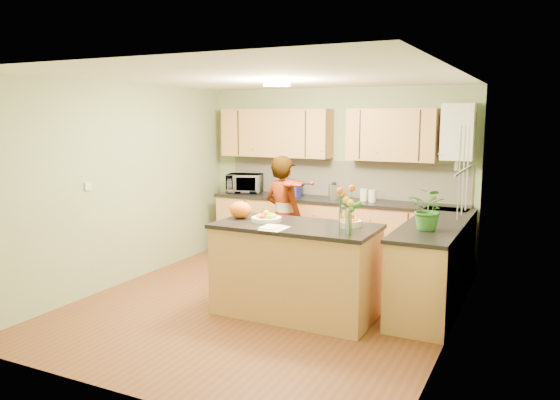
% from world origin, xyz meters
% --- Properties ---
extents(floor, '(4.50, 4.50, 0.00)m').
position_xyz_m(floor, '(0.00, 0.00, 0.00)').
color(floor, brown).
rests_on(floor, ground).
extents(ceiling, '(4.00, 4.50, 0.02)m').
position_xyz_m(ceiling, '(0.00, 0.00, 2.50)').
color(ceiling, white).
rests_on(ceiling, wall_back).
extents(wall_back, '(4.00, 0.02, 2.50)m').
position_xyz_m(wall_back, '(0.00, 2.25, 1.25)').
color(wall_back, gray).
rests_on(wall_back, floor).
extents(wall_front, '(4.00, 0.02, 2.50)m').
position_xyz_m(wall_front, '(0.00, -2.25, 1.25)').
color(wall_front, gray).
rests_on(wall_front, floor).
extents(wall_left, '(0.02, 4.50, 2.50)m').
position_xyz_m(wall_left, '(-2.00, 0.00, 1.25)').
color(wall_left, gray).
rests_on(wall_left, floor).
extents(wall_right, '(0.02, 4.50, 2.50)m').
position_xyz_m(wall_right, '(2.00, 0.00, 1.25)').
color(wall_right, gray).
rests_on(wall_right, floor).
extents(back_counter, '(3.64, 0.62, 0.94)m').
position_xyz_m(back_counter, '(0.10, 1.95, 0.47)').
color(back_counter, '#B37747').
rests_on(back_counter, floor).
extents(right_counter, '(0.62, 2.24, 0.94)m').
position_xyz_m(right_counter, '(1.70, 0.85, 0.47)').
color(right_counter, '#B37747').
rests_on(right_counter, floor).
extents(splashback, '(3.60, 0.02, 0.52)m').
position_xyz_m(splashback, '(0.10, 2.23, 1.20)').
color(splashback, beige).
rests_on(splashback, back_counter).
extents(upper_cabinets, '(3.20, 0.34, 0.70)m').
position_xyz_m(upper_cabinets, '(-0.18, 2.08, 1.85)').
color(upper_cabinets, '#B37747').
rests_on(upper_cabinets, wall_back).
extents(boiler, '(0.40, 0.30, 0.86)m').
position_xyz_m(boiler, '(1.70, 2.09, 1.90)').
color(boiler, silver).
rests_on(boiler, wall_back).
extents(window_right, '(0.01, 1.30, 1.05)m').
position_xyz_m(window_right, '(1.99, 0.60, 1.55)').
color(window_right, silver).
rests_on(window_right, wall_right).
extents(light_switch, '(0.02, 0.09, 0.09)m').
position_xyz_m(light_switch, '(-1.99, -0.60, 1.30)').
color(light_switch, silver).
rests_on(light_switch, wall_left).
extents(ceiling_lamp, '(0.30, 0.30, 0.07)m').
position_xyz_m(ceiling_lamp, '(0.00, 0.30, 2.46)').
color(ceiling_lamp, '#FFEABF').
rests_on(ceiling_lamp, ceiling).
extents(peninsula_island, '(1.70, 0.87, 0.98)m').
position_xyz_m(peninsula_island, '(0.43, -0.11, 0.49)').
color(peninsula_island, '#B37747').
rests_on(peninsula_island, floor).
extents(fruit_dish, '(0.32, 0.32, 0.11)m').
position_xyz_m(fruit_dish, '(0.08, -0.11, 1.02)').
color(fruit_dish, '#F4EAC3').
rests_on(fruit_dish, peninsula_island).
extents(orange_bowl, '(0.22, 0.22, 0.13)m').
position_xyz_m(orange_bowl, '(0.98, 0.04, 1.03)').
color(orange_bowl, '#F4EAC3').
rests_on(orange_bowl, peninsula_island).
extents(flower_vase, '(0.27, 0.27, 0.50)m').
position_xyz_m(flower_vase, '(1.03, -0.29, 1.31)').
color(flower_vase, silver).
rests_on(flower_vase, peninsula_island).
extents(orange_bag, '(0.26, 0.22, 0.19)m').
position_xyz_m(orange_bag, '(-0.27, -0.06, 1.07)').
color(orange_bag, orange).
rests_on(orange_bag, peninsula_island).
extents(papers, '(0.22, 0.31, 0.01)m').
position_xyz_m(papers, '(0.33, -0.41, 0.98)').
color(papers, white).
rests_on(papers, peninsula_island).
extents(violinist, '(0.68, 0.55, 1.61)m').
position_xyz_m(violinist, '(-0.24, 0.98, 0.80)').
color(violinist, tan).
rests_on(violinist, floor).
extents(violin, '(0.71, 0.62, 0.18)m').
position_xyz_m(violin, '(-0.04, 0.76, 1.29)').
color(violin, '#4C0C04').
rests_on(violin, violinist).
extents(microwave, '(0.59, 0.48, 0.29)m').
position_xyz_m(microwave, '(-1.39, 1.98, 1.08)').
color(microwave, silver).
rests_on(microwave, back_counter).
extents(blue_box, '(0.27, 0.20, 0.21)m').
position_xyz_m(blue_box, '(-0.61, 1.98, 1.05)').
color(blue_box, navy).
rests_on(blue_box, back_counter).
extents(kettle, '(0.15, 0.15, 0.28)m').
position_xyz_m(kettle, '(0.08, 1.94, 1.05)').
color(kettle, '#B3B3B7').
rests_on(kettle, back_counter).
extents(jar_cream, '(0.11, 0.11, 0.16)m').
position_xyz_m(jar_cream, '(0.50, 1.99, 1.02)').
color(jar_cream, '#F4EAC3').
rests_on(jar_cream, back_counter).
extents(jar_white, '(0.11, 0.11, 0.17)m').
position_xyz_m(jar_white, '(0.64, 1.95, 1.02)').
color(jar_white, silver).
rests_on(jar_white, back_counter).
extents(potted_plant, '(0.49, 0.46, 0.44)m').
position_xyz_m(potted_plant, '(1.70, 0.38, 1.16)').
color(potted_plant, '#2D6923').
rests_on(potted_plant, right_counter).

